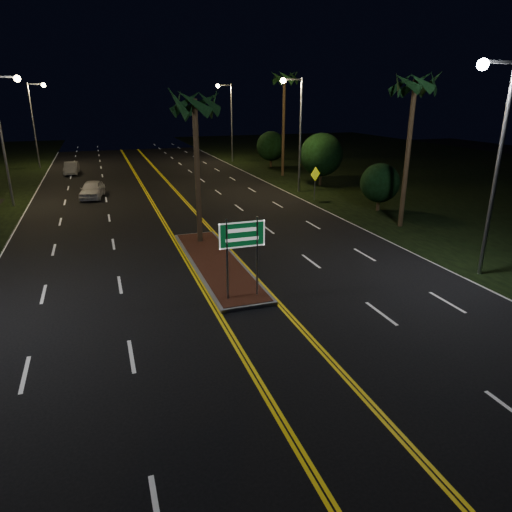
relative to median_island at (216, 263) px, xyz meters
name	(u,v)px	position (x,y,z in m)	size (l,w,h in m)	color
ground	(267,333)	(0.00, -7.00, -0.08)	(120.00, 120.00, 0.00)	black
grass_right	(455,174)	(30.00, 18.00, -0.08)	(40.00, 110.00, 0.01)	black
median_island	(216,263)	(0.00, 0.00, 0.00)	(2.25, 10.25, 0.17)	gray
highway_sign	(242,242)	(0.00, -4.20, 2.32)	(1.80, 0.08, 3.20)	gray
streetlight_left_mid	(6,126)	(-10.61, 17.00, 5.57)	(1.91, 0.44, 9.00)	gray
streetlight_left_far	(36,115)	(-10.61, 37.00, 5.57)	(1.91, 0.44, 9.00)	gray
streetlight_right_near	(494,147)	(10.61, -5.00, 5.57)	(1.91, 0.44, 9.00)	gray
streetlight_right_mid	(296,122)	(10.61, 15.00, 5.57)	(1.91, 0.44, 9.00)	gray
streetlight_right_far	(228,114)	(10.61, 35.00, 5.57)	(1.91, 0.44, 9.00)	gray
palm_median	(194,103)	(0.00, 3.50, 7.19)	(2.40, 2.40, 8.30)	#382819
palm_right_near	(415,85)	(12.50, 3.00, 8.13)	(2.40, 2.40, 9.30)	#382819
palm_right_far	(284,79)	(12.80, 23.00, 9.06)	(2.40, 2.40, 10.30)	#382819
shrub_near	(380,183)	(13.50, 7.00, 1.86)	(2.70, 2.70, 3.30)	#382819
shrub_mid	(321,155)	(14.00, 17.00, 2.64)	(3.78, 3.78, 4.62)	#382819
shrub_far	(271,146)	(13.80, 29.00, 2.25)	(3.24, 3.24, 3.96)	#382819
car_near	(92,188)	(-5.47, 18.01, 0.70)	(2.01, 4.68, 1.56)	silver
car_far	(71,167)	(-7.43, 31.14, 0.63)	(1.83, 4.28, 1.43)	#AEB2B8
warning_sign	(315,179)	(10.80, 11.59, 1.58)	(0.98, 0.47, 2.54)	gray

